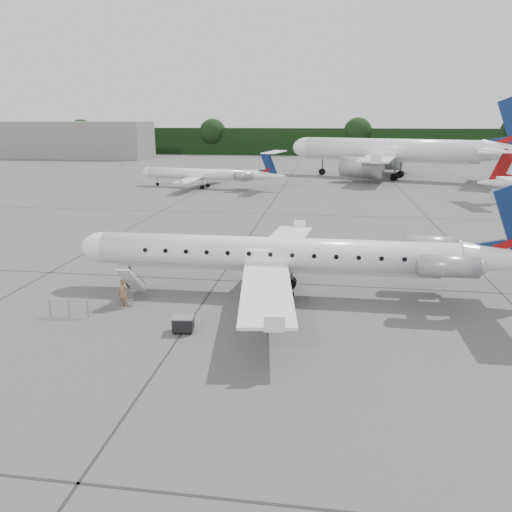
# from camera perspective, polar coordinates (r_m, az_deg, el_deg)

# --- Properties ---
(ground) EXTENTS (320.00, 320.00, 0.00)m
(ground) POSITION_cam_1_polar(r_m,az_deg,el_deg) (28.22, 6.89, -7.42)
(ground) COLOR #575755
(ground) RESTS_ON ground
(treeline) EXTENTS (260.00, 4.00, 8.00)m
(treeline) POSITION_cam_1_polar(r_m,az_deg,el_deg) (156.17, 8.28, 12.78)
(treeline) COLOR black
(treeline) RESTS_ON ground
(terminal_building) EXTENTS (40.00, 14.00, 10.00)m
(terminal_building) POSITION_cam_1_polar(r_m,az_deg,el_deg) (153.25, -19.60, 12.40)
(terminal_building) COLOR gray
(terminal_building) RESTS_ON ground
(main_regional_jet) EXTENTS (28.94, 20.93, 7.38)m
(main_regional_jet) POSITION_cam_1_polar(r_m,az_deg,el_deg) (31.29, 2.15, 2.11)
(main_regional_jet) COLOR white
(main_regional_jet) RESTS_ON ground
(airstair) EXTENTS (0.87, 2.52, 2.31)m
(airstair) POSITION_cam_1_polar(r_m,az_deg,el_deg) (31.82, -14.02, -2.88)
(airstair) COLOR white
(airstair) RESTS_ON ground
(passenger) EXTENTS (0.75, 0.60, 1.80)m
(passenger) POSITION_cam_1_polar(r_m,az_deg,el_deg) (30.67, -14.95, -4.14)
(passenger) COLOR #876649
(passenger) RESTS_ON ground
(safety_railing) EXTENTS (2.20, 0.25, 1.00)m
(safety_railing) POSITION_cam_1_polar(r_m,az_deg,el_deg) (30.30, -20.62, -5.68)
(safety_railing) COLOR gray
(safety_railing) RESTS_ON ground
(baggage_cart) EXTENTS (1.17, 1.00, 0.93)m
(baggage_cart) POSITION_cam_1_polar(r_m,az_deg,el_deg) (26.80, -8.32, -7.67)
(baggage_cart) COLOR black
(baggage_cart) RESTS_ON ground
(bg_narrowbody) EXTENTS (47.73, 40.62, 14.54)m
(bg_narrowbody) POSITION_cam_1_polar(r_m,az_deg,el_deg) (97.40, 14.97, 12.82)
(bg_narrowbody) COLOR white
(bg_narrowbody) RESTS_ON ground
(bg_regional_left) EXTENTS (26.02, 20.76, 6.13)m
(bg_regional_left) POSITION_cam_1_polar(r_m,az_deg,el_deg) (81.99, -6.45, 9.88)
(bg_regional_left) COLOR white
(bg_regional_left) RESTS_ON ground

